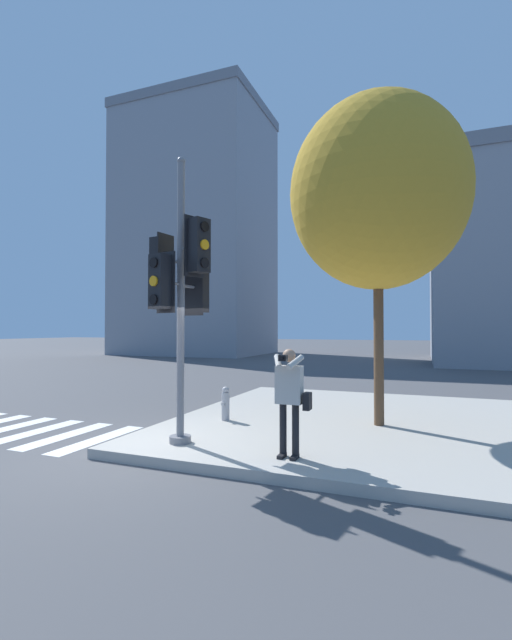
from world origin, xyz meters
TOP-DOWN VIEW (x-y plane):
  - ground_plane at (0.00, 0.00)m, footprint 160.00×160.00m
  - sidewalk_corner at (3.50, 3.50)m, footprint 8.00×8.00m
  - traffic_signal_pole at (0.72, 0.35)m, footprint 1.26×1.27m
  - person_photographer at (2.73, 0.26)m, footprint 0.58×0.54m
  - street_tree at (3.78, 3.03)m, footprint 3.61×3.61m
  - fire_hydrant at (0.66, 2.30)m, footprint 0.17×0.23m
  - building_left at (-13.81, 26.66)m, footprint 12.02×9.52m

SIDE VIEW (x-z plane):
  - ground_plane at x=0.00m, z-range 0.00..0.00m
  - sidewalk_corner at x=3.50m, z-range 0.00..0.17m
  - fire_hydrant at x=0.66m, z-range 0.16..0.89m
  - person_photographer at x=2.73m, z-range 0.33..1.98m
  - traffic_signal_pole at x=0.72m, z-range 0.47..5.44m
  - street_tree at x=3.78m, z-range 1.55..8.30m
  - building_left at x=-13.81m, z-range 0.01..21.33m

